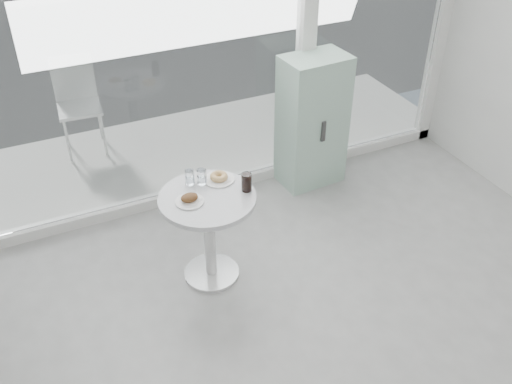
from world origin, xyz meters
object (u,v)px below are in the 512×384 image
mint_cabinet (312,122)px  water_tumbler_b (202,178)px  plate_fritter (190,199)px  plate_donut (219,178)px  cola_glass (247,183)px  main_table (209,220)px  water_tumbler_a (190,178)px  patio_chair (77,99)px

mint_cabinet → water_tumbler_b: size_ratio=10.77×
plate_fritter → plate_donut: 0.34m
plate_fritter → cola_glass: size_ratio=1.43×
main_table → cola_glass: bearing=-9.5°
mint_cabinet → cola_glass: (-1.09, -0.93, 0.20)m
mint_cabinet → water_tumbler_b: (-1.36, -0.71, 0.18)m
plate_donut → water_tumbler_a: bearing=168.2°
mint_cabinet → plate_donut: 1.43m
cola_glass → mint_cabinet: bearing=40.4°
patio_chair → water_tumbler_a: patio_chair is taller
mint_cabinet → patio_chair: mint_cabinet is taller
main_table → patio_chair: bearing=102.2°
main_table → mint_cabinet: size_ratio=0.60×
cola_glass → water_tumbler_a: bearing=143.6°
patio_chair → water_tumbler_a: (0.46, -2.17, 0.22)m
water_tumbler_a → water_tumbler_b: bearing=-22.8°
main_table → mint_cabinet: 1.64m
mint_cabinet → plate_fritter: 1.77m
plate_donut → cola_glass: (0.13, -0.21, 0.05)m
plate_donut → water_tumbler_b: 0.14m
plate_fritter → water_tumbler_a: 0.23m
mint_cabinet → patio_chair: (-1.90, 1.49, -0.04)m
plate_donut → water_tumbler_b: (-0.13, 0.01, 0.03)m
plate_fritter → mint_cabinet: bearing=30.4°
water_tumbler_b → cola_glass: size_ratio=0.82×
patio_chair → cola_glass: bearing=-66.4°
plate_fritter → cola_glass: cola_glass is taller
water_tumbler_a → water_tumbler_b: (0.08, -0.03, 0.00)m
plate_fritter → plate_donut: (0.29, 0.17, -0.01)m
mint_cabinet → patio_chair: 2.42m
cola_glass → main_table: bearing=170.5°
mint_cabinet → water_tumbler_b: 1.54m
water_tumbler_b → cola_glass: 0.35m
water_tumbler_b → main_table: bearing=-98.7°
plate_donut → water_tumbler_a: 0.22m
patio_chair → water_tumbler_b: 2.28m
plate_donut → main_table: bearing=-134.4°
mint_cabinet → plate_fritter: mint_cabinet is taller
main_table → water_tumbler_a: (-0.06, 0.21, 0.27)m
water_tumbler_b → cola_glass: (0.27, -0.22, 0.02)m
main_table → water_tumbler_b: (0.03, 0.17, 0.27)m
patio_chair → plate_donut: (0.67, -2.21, 0.18)m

